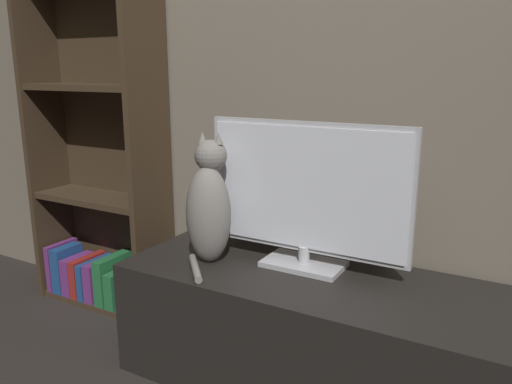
{
  "coord_description": "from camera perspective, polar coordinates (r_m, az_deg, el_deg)",
  "views": [
    {
      "loc": [
        0.69,
        -0.7,
        1.21
      ],
      "look_at": [
        -0.22,
        0.91,
        0.75
      ],
      "focal_mm": 35.0,
      "sensor_mm": 36.0,
      "label": 1
    }
  ],
  "objects": [
    {
      "name": "tv_stand",
      "position": [
        2.0,
        5.67,
        -15.57
      ],
      "size": [
        1.42,
        0.56,
        0.46
      ],
      "color": "black",
      "rests_on": "ground_plane"
    },
    {
      "name": "tv",
      "position": [
        1.89,
        5.72,
        -0.29
      ],
      "size": [
        0.81,
        0.19,
        0.56
      ],
      "color": "#B7B7BC",
      "rests_on": "tv_stand"
    },
    {
      "name": "wall_back",
      "position": [
        2.05,
        10.25,
        16.2
      ],
      "size": [
        4.8,
        0.05,
        2.6
      ],
      "color": "#756B5B",
      "rests_on": "ground_plane"
    },
    {
      "name": "bookshelf",
      "position": [
        2.66,
        -17.16,
        2.29
      ],
      "size": [
        0.73,
        0.28,
        1.7
      ],
      "color": "#3D2D1E",
      "rests_on": "ground_plane"
    },
    {
      "name": "cat",
      "position": [
        1.96,
        -5.38,
        -1.71
      ],
      "size": [
        0.2,
        0.31,
        0.52
      ],
      "rotation": [
        0.0,
        0.0,
        0.13
      ],
      "color": "gray",
      "rests_on": "tv_stand"
    }
  ]
}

